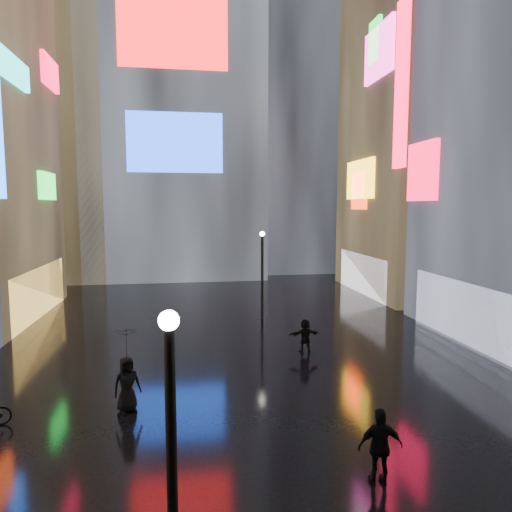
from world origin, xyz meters
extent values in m
plane|color=black|center=(0.00, 20.00, 0.00)|extent=(140.00, 140.00, 0.00)
cube|color=#FFC659|center=(-11.10, 26.00, 1.50)|extent=(0.20, 10.00, 3.00)
cube|color=green|center=(-10.85, 27.82, 7.91)|extent=(0.25, 3.00, 1.71)
cube|color=#15D0D0|center=(-10.85, 22.61, 13.61)|extent=(0.25, 4.84, 1.37)
cube|color=red|center=(-10.85, 29.70, 15.31)|extent=(0.25, 3.32, 1.94)
cube|color=white|center=(11.10, 17.00, 1.50)|extent=(0.20, 9.00, 3.00)
cube|color=red|center=(10.85, 21.12, 8.58)|extent=(0.25, 2.99, 3.26)
cube|color=red|center=(10.85, 24.00, 14.00)|extent=(0.25, 1.40, 10.00)
cube|color=black|center=(16.00, 30.00, 14.00)|extent=(10.00, 12.00, 28.00)
cube|color=white|center=(11.10, 30.00, 1.50)|extent=(0.20, 9.00, 3.00)
cube|color=gold|center=(10.85, 30.32, 8.66)|extent=(0.25, 4.92, 2.91)
cube|color=#DB2B98|center=(10.85, 27.51, 17.02)|extent=(0.25, 4.36, 3.46)
cube|color=red|center=(10.85, 30.44, 7.84)|extent=(0.25, 2.63, 2.87)
cube|color=green|center=(10.85, 28.19, 17.94)|extent=(0.25, 1.69, 2.90)
cube|color=black|center=(-3.00, 44.00, 21.00)|extent=(16.00, 14.00, 42.00)
cube|color=#FF1414|center=(-3.00, 36.90, 21.00)|extent=(9.00, 0.20, 6.00)
cube|color=#194CFF|center=(-3.00, 36.90, 12.00)|extent=(8.00, 0.20, 5.00)
cube|color=black|center=(9.00, 46.00, 17.00)|extent=(12.00, 12.00, 34.00)
cube|color=black|center=(-14.00, 42.00, 13.00)|extent=(10.00, 10.00, 26.00)
cylinder|color=black|center=(-2.58, 3.48, 2.50)|extent=(0.16, 0.16, 5.00)
sphere|color=white|center=(-2.58, 3.48, 5.05)|extent=(0.30, 0.30, 0.30)
cylinder|color=black|center=(2.13, 23.23, 2.50)|extent=(0.16, 0.16, 5.00)
sphere|color=white|center=(2.13, 23.23, 5.05)|extent=(0.30, 0.30, 0.30)
imported|color=black|center=(2.20, 6.85, 0.93)|extent=(1.12, 0.53, 1.86)
imported|color=black|center=(-4.27, 11.83, 0.90)|extent=(1.04, 0.89, 1.81)
imported|color=black|center=(3.03, 16.82, 0.76)|extent=(1.45, 0.58, 1.53)
imported|color=black|center=(-4.27, 11.83, 2.28)|extent=(1.46, 1.46, 0.94)
camera|label=1|loc=(-2.34, -2.90, 6.65)|focal=32.00mm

